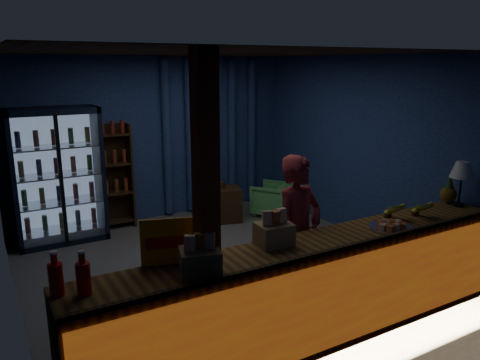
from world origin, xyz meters
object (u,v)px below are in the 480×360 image
object	(u,v)px
pastry_tray	(391,226)
table_lamp	(462,172)
green_chair	(272,199)
shopkeeper	(298,235)

from	to	relation	value
pastry_tray	table_lamp	distance (m)	1.27
green_chair	pastry_tray	world-z (taller)	pastry_tray
shopkeeper	green_chair	size ratio (longest dim) A/B	2.71
pastry_tray	table_lamp	size ratio (longest dim) A/B	0.82
green_chair	table_lamp	distance (m)	3.36
shopkeeper	table_lamp	bearing A→B (deg)	-25.28
shopkeeper	pastry_tray	size ratio (longest dim) A/B	3.94
table_lamp	shopkeeper	bearing A→B (deg)	166.54
shopkeeper	table_lamp	xyz separation A→B (m)	(1.86, -0.44, 0.53)
green_chair	pastry_tray	distance (m)	3.49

